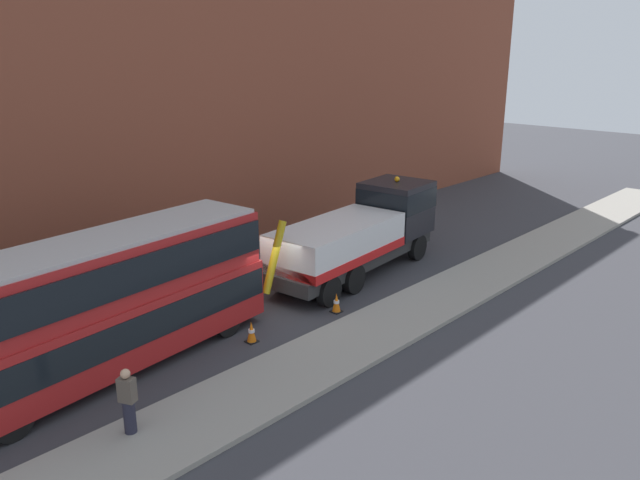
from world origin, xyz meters
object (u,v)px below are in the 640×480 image
(recovery_tow_truck, at_px, (362,232))
(double_decker_bus, at_px, (98,302))
(traffic_cone_near_bus, at_px, (251,332))
(traffic_cone_midway, at_px, (336,303))
(pedestrian_onlooker, at_px, (128,402))

(recovery_tow_truck, distance_m, double_decker_bus, 11.77)
(traffic_cone_near_bus, bearing_deg, recovery_tow_truck, 12.49)
(traffic_cone_near_bus, relative_size, traffic_cone_midway, 1.00)
(recovery_tow_truck, relative_size, pedestrian_onlooker, 5.99)
(traffic_cone_near_bus, height_order, traffic_cone_midway, same)
(pedestrian_onlooker, xyz_separation_m, traffic_cone_midway, (9.05, 1.38, -0.64))
(traffic_cone_midway, bearing_deg, recovery_tow_truck, 28.04)
(recovery_tow_truck, bearing_deg, traffic_cone_near_bus, -173.32)
(double_decker_bus, height_order, pedestrian_onlooker, double_decker_bus)
(recovery_tow_truck, height_order, double_decker_bus, double_decker_bus)
(traffic_cone_midway, bearing_deg, pedestrian_onlooker, -171.30)
(recovery_tow_truck, relative_size, double_decker_bus, 0.91)
(recovery_tow_truck, bearing_deg, double_decker_bus, 174.42)
(double_decker_bus, xyz_separation_m, pedestrian_onlooker, (-1.17, -3.40, -1.25))
(double_decker_bus, bearing_deg, traffic_cone_near_bus, -26.84)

